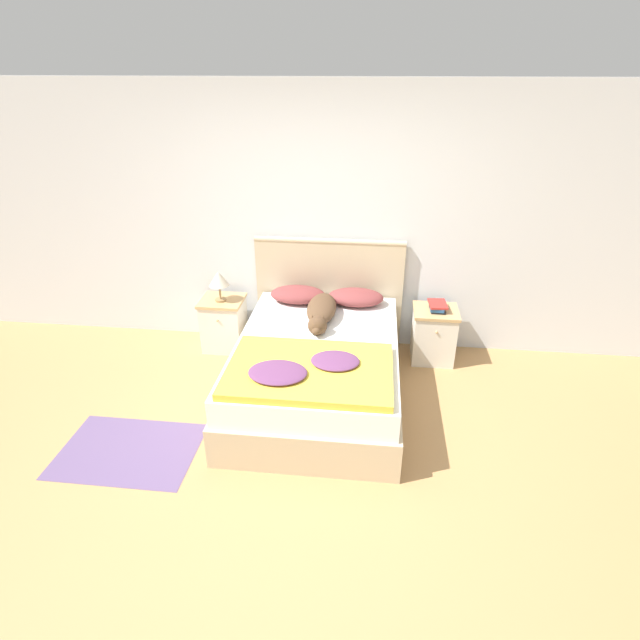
# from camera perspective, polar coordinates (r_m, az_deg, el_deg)

# --- Properties ---
(ground_plane) EXTENTS (16.00, 16.00, 0.00)m
(ground_plane) POSITION_cam_1_polar(r_m,az_deg,el_deg) (3.71, -3.29, -18.21)
(ground_plane) COLOR tan
(wall_back) EXTENTS (9.00, 0.06, 2.55)m
(wall_back) POSITION_cam_1_polar(r_m,az_deg,el_deg) (4.91, 0.46, 11.05)
(wall_back) COLOR silver
(wall_back) RESTS_ON ground_plane
(bed) EXTENTS (1.40, 1.95, 0.57)m
(bed) POSITION_cam_1_polar(r_m,az_deg,el_deg) (4.35, -0.29, -5.73)
(bed) COLOR #C6B28E
(bed) RESTS_ON ground_plane
(headboard) EXTENTS (1.48, 0.06, 1.14)m
(headboard) POSITION_cam_1_polar(r_m,az_deg,el_deg) (5.07, 1.03, 3.38)
(headboard) COLOR #C6B28E
(headboard) RESTS_ON ground_plane
(nightstand_left) EXTENTS (0.43, 0.40, 0.54)m
(nightstand_left) POSITION_cam_1_polar(r_m,az_deg,el_deg) (5.21, -10.90, -0.36)
(nightstand_left) COLOR silver
(nightstand_left) RESTS_ON ground_plane
(nightstand_right) EXTENTS (0.43, 0.40, 0.54)m
(nightstand_right) POSITION_cam_1_polar(r_m,az_deg,el_deg) (5.03, 12.83, -1.62)
(nightstand_right) COLOR silver
(nightstand_right) RESTS_ON ground_plane
(pillow_left) EXTENTS (0.54, 0.33, 0.15)m
(pillow_left) POSITION_cam_1_polar(r_m,az_deg,el_deg) (4.87, -2.55, 2.93)
(pillow_left) COLOR brown
(pillow_left) RESTS_ON bed
(pillow_right) EXTENTS (0.54, 0.33, 0.15)m
(pillow_right) POSITION_cam_1_polar(r_m,az_deg,el_deg) (4.82, 4.10, 2.61)
(pillow_right) COLOR brown
(pillow_right) RESTS_ON bed
(quilt) EXTENTS (1.24, 0.85, 0.11)m
(quilt) POSITION_cam_1_polar(r_m,az_deg,el_deg) (3.75, -1.37, -5.73)
(quilt) COLOR yellow
(quilt) RESTS_ON bed
(dog) EXTENTS (0.26, 0.82, 0.18)m
(dog) POSITION_cam_1_polar(r_m,az_deg,el_deg) (4.52, 0.14, 1.04)
(dog) COLOR brown
(dog) RESTS_ON bed
(book_stack) EXTENTS (0.18, 0.24, 0.07)m
(book_stack) POSITION_cam_1_polar(r_m,az_deg,el_deg) (4.90, 13.25, 1.55)
(book_stack) COLOR #232328
(book_stack) RESTS_ON nightstand_right
(table_lamp) EXTENTS (0.20, 0.20, 0.31)m
(table_lamp) POSITION_cam_1_polar(r_m,az_deg,el_deg) (4.98, -11.50, 4.57)
(table_lamp) COLOR #9E7A4C
(table_lamp) RESTS_ON nightstand_left
(rug) EXTENTS (1.04, 0.74, 0.00)m
(rug) POSITION_cam_1_polar(r_m,az_deg,el_deg) (4.22, -21.00, -13.74)
(rug) COLOR #604C75
(rug) RESTS_ON ground_plane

